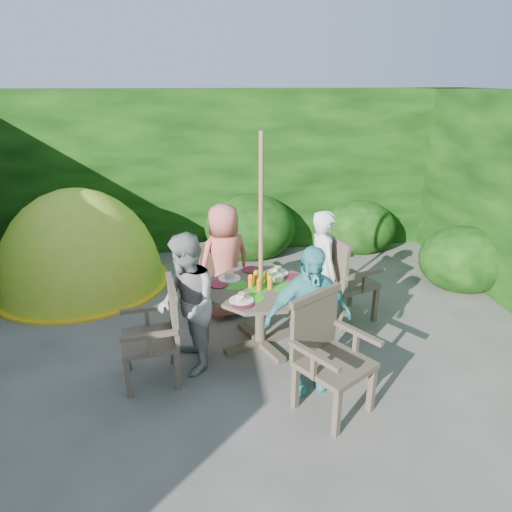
{
  "coord_description": "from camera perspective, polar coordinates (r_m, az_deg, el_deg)",
  "views": [
    {
      "loc": [
        -0.12,
        -3.56,
        2.62
      ],
      "look_at": [
        0.42,
        0.99,
        0.85
      ],
      "focal_mm": 32.0,
      "sensor_mm": 36.0,
      "label": 1
    }
  ],
  "objects": [
    {
      "name": "child_right",
      "position": [
        5.04,
        8.4,
        -1.8
      ],
      "size": [
        0.37,
        0.52,
        1.35
      ],
      "primitive_type": "imported",
      "rotation": [
        0.0,
        0.0,
        1.67
      ],
      "color": "silver",
      "rests_on": "ground"
    },
    {
      "name": "parasol_pole",
      "position": [
        4.45,
        0.61,
        1.16
      ],
      "size": [
        0.06,
        0.06,
        2.2
      ],
      "primitive_type": "cylinder",
      "rotation": [
        0.0,
        0.0,
        0.42
      ],
      "color": "olive",
      "rests_on": "ground"
    },
    {
      "name": "ground",
      "position": [
        4.42,
        -4.0,
        -15.27
      ],
      "size": [
        60.0,
        60.0,
        0.0
      ],
      "primitive_type": "plane",
      "color": "#4D4B44",
      "rests_on": "ground"
    },
    {
      "name": "dome_tent",
      "position": [
        6.71,
        -20.73,
        -3.3
      ],
      "size": [
        2.37,
        2.37,
        2.64
      ],
      "rotation": [
        0.0,
        0.0,
        0.1
      ],
      "color": "#AED729",
      "rests_on": "ground"
    },
    {
      "name": "garden_chair_left",
      "position": [
        4.28,
        -12.17,
        -9.27
      ],
      "size": [
        0.57,
        0.62,
        0.92
      ],
      "rotation": [
        0.0,
        0.0,
        -1.42
      ],
      "color": "#40352A",
      "rests_on": "ground"
    },
    {
      "name": "garden_chair_back",
      "position": [
        5.59,
        -5.33,
        -1.79
      ],
      "size": [
        0.63,
        0.6,
        0.84
      ],
      "rotation": [
        0.0,
        0.0,
        3.52
      ],
      "color": "#40352A",
      "rests_on": "ground"
    },
    {
      "name": "child_back",
      "position": [
        5.26,
        -3.94,
        -0.65
      ],
      "size": [
        0.78,
        0.67,
        1.35
      ],
      "primitive_type": "imported",
      "rotation": [
        0.0,
        0.0,
        3.59
      ],
      "color": "#D26556",
      "rests_on": "ground"
    },
    {
      "name": "hedge_enclosure",
      "position": [
        5.08,
        -5.15,
        5.41
      ],
      "size": [
        9.0,
        9.0,
        2.5
      ],
      "color": "black",
      "rests_on": "ground"
    },
    {
      "name": "child_front",
      "position": [
        4.02,
        6.56,
        -7.89
      ],
      "size": [
        0.83,
        0.43,
        1.36
      ],
      "primitive_type": "imported",
      "rotation": [
        0.0,
        0.0,
        0.13
      ],
      "color": "#4BACAF",
      "rests_on": "ground"
    },
    {
      "name": "patio_table",
      "position": [
        4.66,
        0.62,
        -5.0
      ],
      "size": [
        1.53,
        1.53,
        0.81
      ],
      "rotation": [
        0.0,
        0.0,
        0.42
      ],
      "color": "#40352A",
      "rests_on": "ground"
    },
    {
      "name": "garden_chair_front",
      "position": [
        3.9,
        8.93,
        -11.79
      ],
      "size": [
        0.77,
        0.75,
        0.97
      ],
      "rotation": [
        0.0,
        0.0,
        0.6
      ],
      "color": "#40352A",
      "rests_on": "ground"
    },
    {
      "name": "child_left",
      "position": [
        4.29,
        -8.64,
        -6.03
      ],
      "size": [
        0.64,
        0.75,
        1.36
      ],
      "primitive_type": "imported",
      "rotation": [
        0.0,
        0.0,
        -1.37
      ],
      "color": "#9B9B96",
      "rests_on": "ground"
    },
    {
      "name": "garden_chair_right",
      "position": [
        5.27,
        10.77,
        -2.63
      ],
      "size": [
        0.7,
        0.74,
        0.99
      ],
      "rotation": [
        0.0,
        0.0,
        1.94
      ],
      "color": "#40352A",
      "rests_on": "ground"
    }
  ]
}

